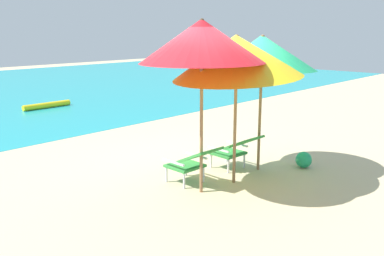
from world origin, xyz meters
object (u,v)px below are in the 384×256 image
Objects in this scene: beach_umbrella_right at (262,54)px; beach_ball at (304,160)px; lounge_chair_left at (192,161)px; swim_buoy at (47,105)px; lounge_chair_right at (235,148)px; beach_umbrella_left at (202,41)px; beach_umbrella_center at (237,56)px.

beach_umbrella_right is 8.14× the size of beach_ball.
lounge_chair_left is at bearing 156.17° from beach_ball.
lounge_chair_right reaches higher than swim_buoy.
lounge_chair_left and lounge_chair_right have the same top height.
lounge_chair_left is (-1.95, -8.15, 0.31)m from swim_buoy.
lounge_chair_right is at bearing 12.37° from beach_umbrella_left.
beach_umbrella_right is (1.52, -0.03, -0.24)m from beach_umbrella_left.
lounge_chair_left is at bearing 140.58° from beach_umbrella_center.
lounge_chair_right is 1.71m from beach_umbrella_right.
beach_umbrella_center is (0.68, -0.12, -0.24)m from beach_umbrella_left.
beach_ball reaches higher than swim_buoy.
lounge_chair_left is 2.23m from beach_ball.
beach_umbrella_center is at bearing 162.97° from beach_ball.
swim_buoy is 0.66× the size of beach_umbrella_right.
lounge_chair_right is 0.36× the size of beach_umbrella_center.
beach_umbrella_center is at bearing -9.82° from beach_umbrella_left.
beach_umbrella_right is at bearing -93.89° from swim_buoy.
lounge_chair_left is 1.79m from beach_umbrella_center.
beach_umbrella_center is (0.53, -0.44, 1.65)m from lounge_chair_left.
lounge_chair_left reaches higher than beach_ball.
beach_umbrella_left is 0.73m from beach_umbrella_center.
swim_buoy is at bearing 76.08° from beach_umbrella_left.
lounge_chair_left is at bearing -103.47° from swim_buoy.
beach_umbrella_left is (-1.21, -0.27, 1.89)m from lounge_chair_right.
beach_ball is at bearing -17.03° from beach_umbrella_center.
beach_umbrella_right reaches higher than lounge_chair_left.
beach_ball is (0.07, -9.04, 0.05)m from swim_buoy.
lounge_chair_left is 1.00× the size of lounge_chair_right.
beach_umbrella_left reaches higher than swim_buoy.
beach_umbrella_right is at bearing -0.94° from beach_umbrella_left.
beach_umbrella_center reaches higher than swim_buoy.
lounge_chair_left is 3.02× the size of beach_ball.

